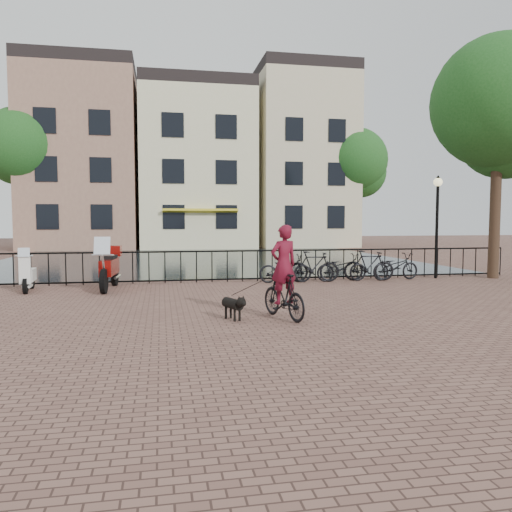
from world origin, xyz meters
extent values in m
plane|color=brown|center=(0.00, 0.00, 0.00)|extent=(100.00, 100.00, 0.00)
plane|color=black|center=(0.00, 17.30, 0.00)|extent=(20.00, 20.00, 0.00)
cube|color=black|center=(0.00, 8.00, 1.00)|extent=(20.00, 0.05, 0.05)
cube|color=black|center=(0.00, 8.00, 0.08)|extent=(20.00, 0.05, 0.05)
cube|color=#916554|center=(-7.50, 30.00, 6.00)|extent=(7.50, 9.00, 12.00)
cube|color=black|center=(-7.50, 30.00, 12.40)|extent=(7.50, 9.00, 0.80)
cube|color=beige|center=(0.50, 30.00, 5.50)|extent=(8.00, 9.00, 11.00)
cube|color=black|center=(0.50, 30.00, 11.40)|extent=(8.00, 9.00, 0.80)
cube|color=gold|center=(0.50, 25.30, 2.60)|extent=(5.00, 0.60, 0.15)
cube|color=beige|center=(8.50, 30.00, 6.25)|extent=(7.00, 9.00, 12.50)
cube|color=black|center=(8.50, 30.00, 12.90)|extent=(7.00, 9.00, 0.80)
cylinder|color=black|center=(-11.00, 27.00, 3.15)|extent=(0.36, 0.36, 6.30)
sphere|color=#1B4F1A|center=(-11.00, 27.00, 6.75)|extent=(5.04, 5.04, 5.04)
cylinder|color=black|center=(9.20, 7.30, 2.80)|extent=(0.36, 0.36, 5.60)
sphere|color=#1B4F1A|center=(9.20, 7.30, 6.00)|extent=(4.48, 4.48, 4.48)
cylinder|color=black|center=(12.00, 27.00, 2.97)|extent=(0.36, 0.36, 5.95)
sphere|color=#1B4F1A|center=(12.00, 27.00, 6.38)|extent=(4.76, 4.76, 4.76)
cylinder|color=black|center=(7.20, 7.60, 1.60)|extent=(0.10, 0.10, 3.20)
sphere|color=beige|center=(7.20, 7.60, 3.30)|extent=(0.30, 0.30, 0.30)
imported|color=black|center=(0.33, 1.74, 0.49)|extent=(0.93, 1.70, 0.98)
imported|color=maroon|center=(0.33, 1.74, 1.28)|extent=(0.81, 0.65, 1.93)
imported|color=black|center=(1.80, 7.40, 0.45)|extent=(1.72, 0.60, 0.90)
imported|color=black|center=(2.75, 7.40, 0.50)|extent=(1.71, 0.67, 1.00)
imported|color=black|center=(3.70, 7.40, 0.45)|extent=(1.74, 0.67, 0.90)
imported|color=black|center=(4.65, 7.40, 0.50)|extent=(1.72, 0.74, 1.00)
imported|color=black|center=(5.60, 7.40, 0.45)|extent=(1.78, 0.82, 0.90)
camera|label=1|loc=(-2.11, -8.06, 2.03)|focal=35.00mm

